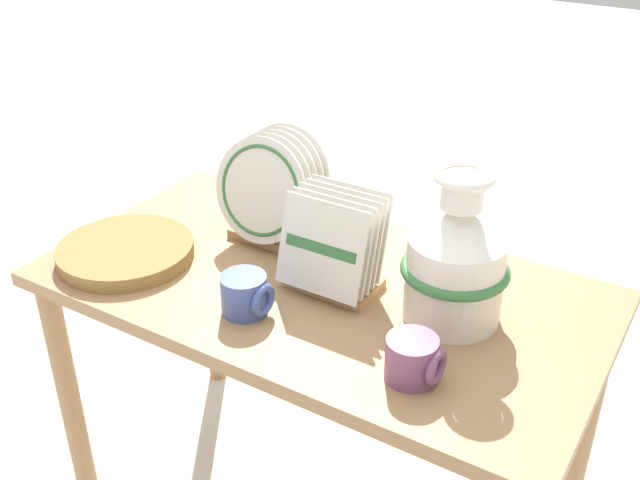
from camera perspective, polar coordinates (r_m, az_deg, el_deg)
name	(u,v)px	position (r m, az deg, el deg)	size (l,w,h in m)	color
display_table	(320,317)	(1.77, 0.00, -5.91)	(1.28, 0.69, 0.73)	#9E754C
ceramic_vase	(456,260)	(1.55, 10.31, -1.51)	(0.23, 0.23, 0.34)	white
dish_rack_round_plates	(271,193)	(1.83, -3.75, 3.62)	(0.26, 0.18, 0.28)	tan
dish_rack_square_plates	(334,251)	(1.65, 1.04, -0.82)	(0.20, 0.16, 0.23)	tan
wicker_charger_stack	(126,251)	(1.86, -14.59, -0.84)	(0.33, 0.33, 0.04)	olive
mug_plum_glaze	(414,360)	(1.42, 7.16, -9.02)	(0.11, 0.10, 0.09)	#7A4770
mug_cobalt_glaze	(246,295)	(1.60, -5.66, -4.17)	(0.11, 0.10, 0.09)	#42569E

